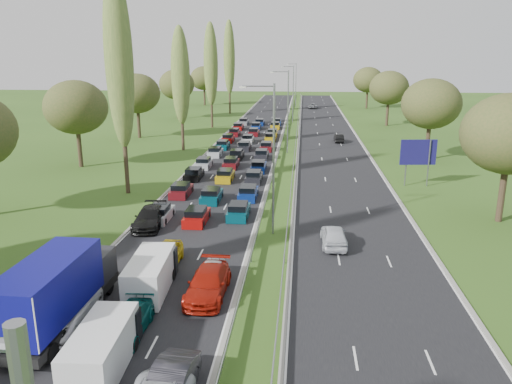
% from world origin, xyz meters
% --- Properties ---
extents(ground, '(260.00, 260.00, 0.00)m').
position_xyz_m(ground, '(4.50, 80.00, 0.00)').
color(ground, '#2C4A17').
rests_on(ground, ground).
extents(near_carriageway, '(10.50, 215.00, 0.04)m').
position_xyz_m(near_carriageway, '(-2.25, 82.50, 0.00)').
color(near_carriageway, black).
rests_on(near_carriageway, ground).
extents(far_carriageway, '(10.50, 215.00, 0.04)m').
position_xyz_m(far_carriageway, '(11.25, 82.50, 0.00)').
color(far_carriageway, black).
rests_on(far_carriageway, ground).
extents(central_reservation, '(2.36, 215.00, 0.32)m').
position_xyz_m(central_reservation, '(4.50, 82.50, 0.55)').
color(central_reservation, gray).
rests_on(central_reservation, ground).
extents(lamp_columns, '(0.18, 140.18, 12.00)m').
position_xyz_m(lamp_columns, '(4.50, 78.00, 6.00)').
color(lamp_columns, gray).
rests_on(lamp_columns, ground).
extents(poplar_row, '(2.80, 127.80, 22.44)m').
position_xyz_m(poplar_row, '(-11.50, 68.17, 12.39)').
color(poplar_row, '#2D2116').
rests_on(poplar_row, ground).
extents(woodland_left, '(8.00, 166.00, 11.10)m').
position_xyz_m(woodland_left, '(-22.00, 62.63, 7.68)').
color(woodland_left, '#2D2116').
rests_on(woodland_left, ground).
extents(woodland_right, '(8.00, 153.00, 11.10)m').
position_xyz_m(woodland_right, '(24.00, 66.67, 7.68)').
color(woodland_right, '#2D2116').
rests_on(woodland_right, ground).
extents(traffic_queue_fill, '(9.01, 68.04, 0.80)m').
position_xyz_m(traffic_queue_fill, '(-2.24, 77.14, 0.44)').
color(traffic_queue_fill, '#B2B7BC').
rests_on(traffic_queue_fill, ground).
extents(near_car_2, '(2.86, 5.79, 1.58)m').
position_xyz_m(near_car_2, '(-5.76, 27.56, 0.81)').
color(near_car_2, white).
rests_on(near_car_2, near_carriageway).
extents(near_car_3, '(2.67, 5.68, 1.60)m').
position_xyz_m(near_car_3, '(-5.98, 43.71, 0.82)').
color(near_car_3, black).
rests_on(near_car_3, near_carriageway).
extents(near_car_7, '(1.91, 4.62, 1.34)m').
position_xyz_m(near_car_7, '(-2.05, 27.10, 0.69)').
color(near_car_7, '#044645').
rests_on(near_car_7, near_carriageway).
extents(near_car_8, '(2.03, 4.51, 1.50)m').
position_xyz_m(near_car_8, '(-2.38, 35.94, 0.77)').
color(near_car_8, gold).
rests_on(near_car_8, near_carriageway).
extents(near_car_11, '(2.32, 5.54, 1.60)m').
position_xyz_m(near_car_11, '(1.28, 31.71, 0.82)').
color(near_car_11, '#9A1509').
rests_on(near_car_11, near_carriageway).
extents(near_car_12, '(1.68, 4.13, 1.40)m').
position_xyz_m(near_car_12, '(1.20, 33.13, 0.72)').
color(near_car_12, silver).
rests_on(near_car_12, near_carriageway).
extents(far_car_0, '(1.98, 4.70, 1.59)m').
position_xyz_m(far_car_0, '(9.27, 40.76, 0.81)').
color(far_car_0, silver).
rests_on(far_car_0, far_carriageway).
extents(far_car_1, '(1.52, 4.11, 1.34)m').
position_xyz_m(far_car_1, '(12.77, 88.45, 0.69)').
color(far_car_1, black).
rests_on(far_car_1, far_carriageway).
extents(far_car_2, '(2.41, 5.13, 1.42)m').
position_xyz_m(far_car_2, '(9.34, 143.65, 0.73)').
color(far_car_2, slate).
rests_on(far_car_2, far_carriageway).
extents(blue_lorry, '(2.64, 9.52, 4.02)m').
position_xyz_m(blue_lorry, '(-5.94, 27.65, 2.08)').
color(blue_lorry, black).
rests_on(blue_lorry, near_carriageway).
extents(white_van_front, '(2.09, 5.34, 2.15)m').
position_xyz_m(white_van_front, '(-2.17, 24.17, 1.10)').
color(white_van_front, silver).
rests_on(white_van_front, near_carriageway).
extents(white_van_rear, '(2.15, 5.49, 2.21)m').
position_xyz_m(white_van_rear, '(-2.33, 32.16, 1.13)').
color(white_van_rear, white).
rests_on(white_van_rear, near_carriageway).
extents(direction_sign, '(3.98, 0.58, 5.20)m').
position_xyz_m(direction_sign, '(19.40, 59.91, 3.57)').
color(direction_sign, gray).
rests_on(direction_sign, ground).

